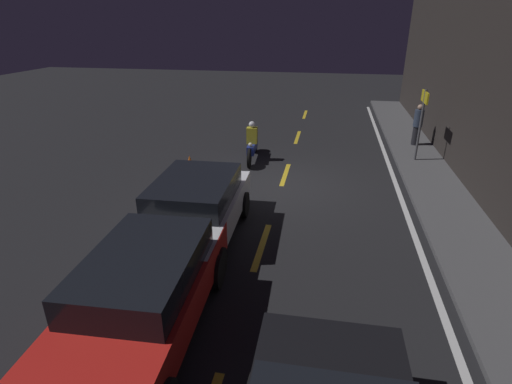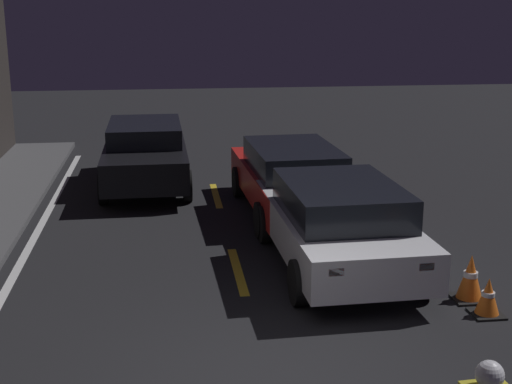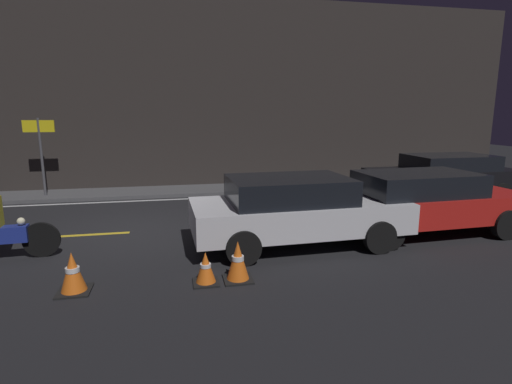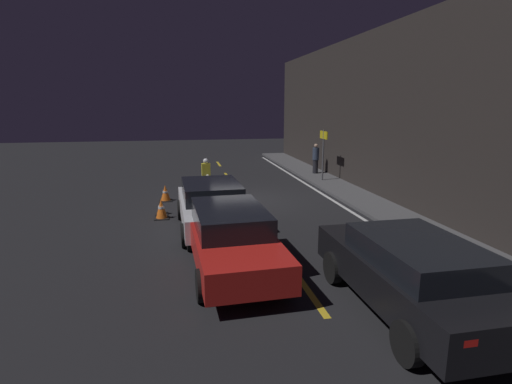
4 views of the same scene
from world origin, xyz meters
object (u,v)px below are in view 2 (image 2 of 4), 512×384
Objects in this scene: sedan_white at (337,222)px; van_black at (145,152)px; traffic_cone_mid at (488,297)px; taxi_red at (291,177)px; traffic_cone_far at (470,278)px.

van_black is at bearing 26.55° from sedan_white.
van_black is 8.60× the size of traffic_cone_mid.
taxi_red is 1.03× the size of van_black.
van_black is (5.61, 3.03, 0.02)m from sedan_white.
sedan_white reaches higher than traffic_cone_far.
traffic_cone_far is at bearing 2.38° from traffic_cone_mid.
traffic_cone_far is (-4.44, -1.73, -0.43)m from taxi_red.
traffic_cone_far is (-7.06, -4.58, -0.45)m from van_black.
taxi_red is 3.87m from van_black.
traffic_cone_far is at bearing -161.11° from taxi_red.
sedan_white is 3.00m from taxi_red.
taxi_red is 8.85× the size of traffic_cone_mid.
taxi_red is at bearing 1.64° from sedan_white.
sedan_white is at bearing 38.63° from traffic_cone_mid.
van_black is at bearing 32.98° from traffic_cone_far.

